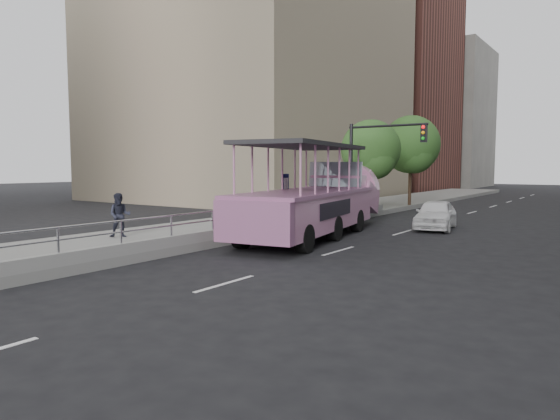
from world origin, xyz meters
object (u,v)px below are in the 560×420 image
(car, at_px, (436,214))
(duck_boat, at_px, (317,202))
(pedestrian_mid, at_px, (120,215))
(street_tree_far, at_px, (412,147))
(traffic_signal, at_px, (372,156))
(parking_sign, at_px, (285,196))
(street_tree_near, at_px, (372,152))

(car, bearing_deg, duck_boat, -135.43)
(pedestrian_mid, bearing_deg, street_tree_far, 36.98)
(duck_boat, distance_m, street_tree_far, 15.17)
(duck_boat, bearing_deg, street_tree_far, 95.33)
(duck_boat, bearing_deg, pedestrian_mid, -125.15)
(traffic_signal, relative_size, street_tree_far, 0.81)
(parking_sign, height_order, street_tree_far, street_tree_far)
(car, distance_m, traffic_signal, 4.51)
(parking_sign, distance_m, street_tree_far, 15.63)
(street_tree_far, bearing_deg, traffic_signal, -81.57)
(parking_sign, bearing_deg, car, 49.22)
(duck_boat, relative_size, street_tree_far, 1.85)
(duck_boat, distance_m, parking_sign, 1.42)
(duck_boat, bearing_deg, car, 54.80)
(duck_boat, height_order, traffic_signal, traffic_signal)
(car, bearing_deg, pedestrian_mid, -135.39)
(duck_boat, distance_m, car, 6.15)
(duck_boat, distance_m, pedestrian_mid, 8.13)
(duck_boat, relative_size, parking_sign, 4.53)
(traffic_signal, height_order, street_tree_near, street_tree_near)
(duck_boat, xyz_separation_m, street_tree_near, (-1.58, 8.84, 2.38))
(pedestrian_mid, bearing_deg, traffic_signal, 24.43)
(duck_boat, distance_m, street_tree_near, 9.29)
(street_tree_near, bearing_deg, duck_boat, -79.83)
(pedestrian_mid, distance_m, street_tree_near, 16.01)
(duck_boat, height_order, street_tree_near, street_tree_near)
(street_tree_far, bearing_deg, pedestrian_mid, -98.72)
(car, height_order, street_tree_near, street_tree_near)
(pedestrian_mid, height_order, street_tree_near, street_tree_near)
(duck_boat, relative_size, street_tree_near, 2.09)
(street_tree_near, bearing_deg, traffic_signal, -65.02)
(street_tree_near, height_order, street_tree_far, street_tree_far)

